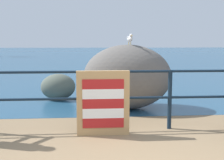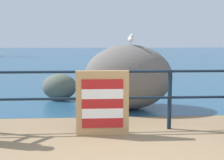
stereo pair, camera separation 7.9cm
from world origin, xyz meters
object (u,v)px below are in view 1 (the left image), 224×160
folded_deckchair_stack (103,103)px  breakwater_boulder_main (128,77)px  seagull (130,38)px  breakwater_boulder_left (58,87)px

folded_deckchair_stack → breakwater_boulder_main: 1.97m
seagull → breakwater_boulder_main: bearing=-163.3°
breakwater_boulder_main → seagull: seagull is taller
folded_deckchair_stack → breakwater_boulder_main: breakwater_boulder_main is taller
folded_deckchair_stack → breakwater_boulder_main: (0.63, 1.85, 0.20)m
folded_deckchair_stack → breakwater_boulder_left: size_ratio=1.16×
breakwater_boulder_main → seagull: bearing=-66.4°
breakwater_boulder_left → seagull: 2.46m
folded_deckchair_stack → breakwater_boulder_left: folded_deckchair_stack is taller
folded_deckchair_stack → seagull: seagull is taller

